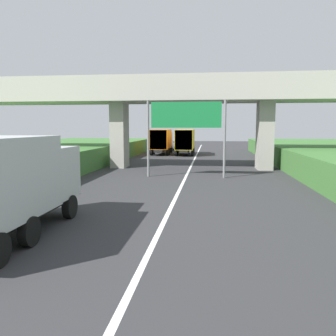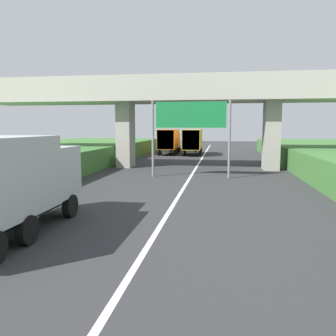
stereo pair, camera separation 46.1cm
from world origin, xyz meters
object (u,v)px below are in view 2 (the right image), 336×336
at_px(truck_yellow, 193,141).
at_px(truck_orange, 169,140).
at_px(truck_silver, 5,181).
at_px(car_white, 176,146).
at_px(construction_barrel_3, 24,200).
at_px(overhead_highway_sign, 191,120).

xyz_separation_m(truck_yellow, truck_orange, (-3.32, 0.57, 0.00)).
bearing_deg(truck_yellow, truck_orange, 170.34).
bearing_deg(truck_silver, car_white, 89.94).
bearing_deg(car_white, truck_orange, -89.80).
bearing_deg(truck_silver, construction_barrel_3, 114.60).
bearing_deg(truck_yellow, truck_silver, -95.37).
relative_size(overhead_highway_sign, truck_orange, 0.81).
xyz_separation_m(truck_silver, car_white, (0.04, 43.49, -1.08)).
distance_m(truck_orange, construction_barrel_3, 32.94).
xyz_separation_m(truck_silver, truck_yellow, (3.39, 36.07, 0.00)).
bearing_deg(overhead_highway_sign, truck_silver, -108.07).
xyz_separation_m(truck_silver, truck_orange, (0.07, 36.64, 0.00)).
xyz_separation_m(overhead_highway_sign, truck_silver, (-4.91, -15.04, -2.32)).
bearing_deg(construction_barrel_3, truck_silver, -65.40).
bearing_deg(car_white, construction_barrel_3, -92.56).
relative_size(truck_yellow, car_white, 1.78).
relative_size(overhead_highway_sign, truck_yellow, 0.81).
distance_m(overhead_highway_sign, car_white, 29.07).
xyz_separation_m(overhead_highway_sign, construction_barrel_3, (-6.64, -11.26, -3.79)).
bearing_deg(truck_orange, overhead_highway_sign, -77.37).
distance_m(overhead_highway_sign, truck_yellow, 21.21).
height_order(truck_yellow, construction_barrel_3, truck_yellow).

